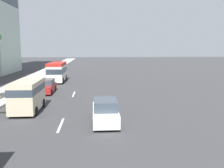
# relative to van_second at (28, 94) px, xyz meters

# --- Properties ---
(ground_plane) EXTENTS (198.00, 198.00, 0.00)m
(ground_plane) POSITION_rel_van_second_xyz_m (14.54, -3.20, -1.46)
(ground_plane) COLOR #38383A
(sidewalk_right) EXTENTS (162.00, 3.77, 0.15)m
(sidewalk_right) POSITION_rel_van_second_xyz_m (14.54, 4.58, -1.39)
(sidewalk_right) COLOR #B2ADA3
(sidewalk_right) RESTS_ON ground_plane
(lane_stripe_mid) EXTENTS (3.20, 0.16, 0.01)m
(lane_stripe_mid) POSITION_rel_van_second_xyz_m (-4.11, -3.20, -1.46)
(lane_stripe_mid) COLOR silver
(lane_stripe_mid) RESTS_ON ground_plane
(lane_stripe_far) EXTENTS (3.20, 0.16, 0.01)m
(lane_stripe_far) POSITION_rel_van_second_xyz_m (7.56, -3.20, -1.46)
(lane_stripe_far) COLOR silver
(lane_stripe_far) RESTS_ON ground_plane
(van_second) EXTENTS (4.94, 2.10, 2.56)m
(van_second) POSITION_rel_van_second_xyz_m (0.00, 0.00, 0.00)
(van_second) COLOR beige
(van_second) RESTS_ON ground_plane
(car_third) EXTENTS (4.61, 1.81, 1.70)m
(car_third) POSITION_rel_van_second_xyz_m (-3.74, -6.27, -0.66)
(car_third) COLOR white
(car_third) RESTS_ON ground_plane
(car_fourth) EXTENTS (4.67, 1.90, 1.58)m
(car_fourth) POSITION_rel_van_second_xyz_m (8.73, 0.13, -0.71)
(car_fourth) COLOR #A51E1E
(car_fourth) RESTS_ON ground_plane
(minibus_fifth) EXTENTS (6.56, 2.38, 2.95)m
(minibus_fifth) POSITION_rel_van_second_xyz_m (18.25, 0.13, 0.16)
(minibus_fifth) COLOR silver
(minibus_fifth) RESTS_ON ground_plane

